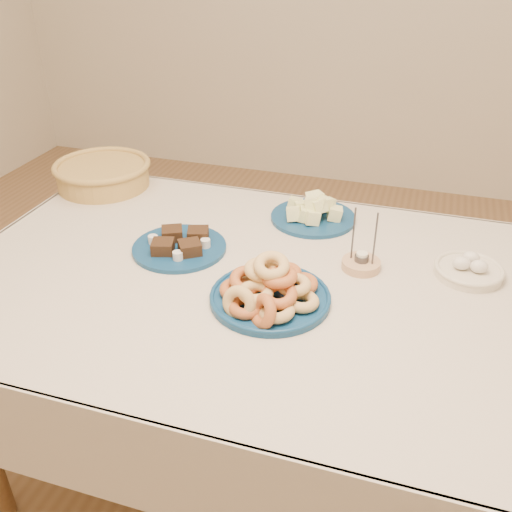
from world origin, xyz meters
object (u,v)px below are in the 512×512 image
(dining_table, at_px, (261,311))
(wicker_basket, at_px, (103,173))
(brownie_plate, at_px, (180,245))
(melon_plate, at_px, (313,213))
(donut_platter, at_px, (269,291))
(egg_bowl, at_px, (469,269))
(candle_holder, at_px, (361,263))

(dining_table, xyz_separation_m, wicker_basket, (-0.73, 0.42, 0.15))
(brownie_plate, bearing_deg, melon_plate, 43.09)
(donut_platter, height_order, egg_bowl, donut_platter)
(brownie_plate, height_order, egg_bowl, egg_bowl)
(dining_table, relative_size, candle_holder, 9.59)
(melon_plate, bearing_deg, dining_table, -97.90)
(melon_plate, height_order, candle_holder, candle_holder)
(donut_platter, relative_size, melon_plate, 1.44)
(wicker_basket, distance_m, candle_holder, 1.01)
(melon_plate, height_order, brownie_plate, melon_plate)
(wicker_basket, xyz_separation_m, egg_bowl, (1.25, -0.23, -0.03))
(dining_table, height_order, melon_plate, melon_plate)
(melon_plate, xyz_separation_m, brownie_plate, (-0.33, -0.31, -0.01))
(dining_table, xyz_separation_m, donut_platter, (0.05, -0.10, 0.14))
(dining_table, height_order, wicker_basket, wicker_basket)
(dining_table, height_order, candle_holder, candle_holder)
(donut_platter, distance_m, wicker_basket, 0.93)
(wicker_basket, bearing_deg, donut_platter, -33.78)
(melon_plate, height_order, wicker_basket, melon_plate)
(dining_table, bearing_deg, candle_holder, 28.78)
(dining_table, bearing_deg, brownie_plate, 164.18)
(brownie_plate, xyz_separation_m, egg_bowl, (0.80, 0.11, 0.00))
(candle_holder, bearing_deg, wicker_basket, 163.61)
(dining_table, xyz_separation_m, egg_bowl, (0.53, 0.19, 0.13))
(candle_holder, relative_size, egg_bowl, 0.86)
(candle_holder, bearing_deg, brownie_plate, -173.68)
(brownie_plate, distance_m, wicker_basket, 0.57)
(brownie_plate, relative_size, egg_bowl, 1.71)
(donut_platter, distance_m, egg_bowl, 0.56)
(candle_holder, bearing_deg, egg_bowl, 10.21)
(dining_table, xyz_separation_m, melon_plate, (0.05, 0.38, 0.13))
(wicker_basket, xyz_separation_m, candle_holder, (0.97, -0.29, -0.03))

